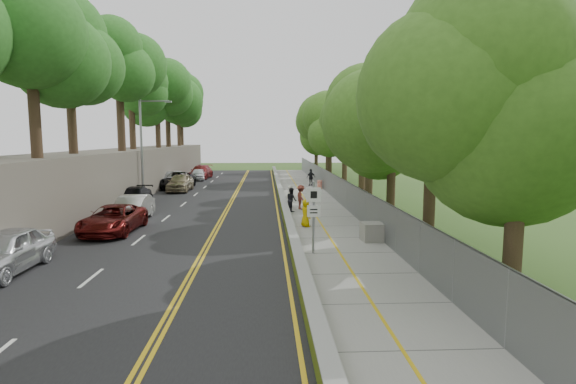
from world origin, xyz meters
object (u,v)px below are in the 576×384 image
(signpost, at_px, (314,210))
(person_far, at_px, (311,177))
(car_0, at_px, (4,251))
(car_1, at_px, (132,208))
(streetlight, at_px, (144,143))
(construction_barrel, at_px, (320,185))
(car_2, at_px, (113,219))
(concrete_block, at_px, (375,232))
(painter_0, at_px, (306,213))

(signpost, distance_m, person_far, 27.92)
(car_0, bearing_deg, car_1, 81.84)
(streetlight, distance_m, construction_barrel, 17.21)
(streetlight, bearing_deg, car_0, -90.34)
(car_2, xyz_separation_m, person_far, (12.73, 22.94, 0.16))
(concrete_block, bearing_deg, painter_0, 130.34)
(streetlight, relative_size, car_0, 1.67)
(car_0, distance_m, car_1, 10.60)
(signpost, bearing_deg, streetlight, 124.08)
(concrete_block, bearing_deg, car_0, -163.17)
(streetlight, xyz_separation_m, painter_0, (11.70, -11.12, -3.82))
(streetlight, xyz_separation_m, concrete_block, (14.76, -14.73, -4.15))
(construction_barrel, xyz_separation_m, concrete_block, (0.00, -22.52, 0.02))
(car_2, distance_m, painter_0, 10.29)
(streetlight, bearing_deg, concrete_block, -44.94)
(signpost, relative_size, painter_0, 2.02)
(car_2, xyz_separation_m, painter_0, (10.23, 1.06, 0.06))
(car_2, relative_size, painter_0, 3.37)
(car_1, bearing_deg, person_far, 57.08)
(construction_barrel, bearing_deg, car_1, -128.80)
(signpost, height_order, concrete_block, signpost)
(streetlight, bearing_deg, construction_barrel, 27.81)
(signpost, distance_m, concrete_block, 4.24)
(signpost, xyz_separation_m, concrete_block, (3.25, 2.28, -1.48))
(streetlight, height_order, construction_barrel, streetlight)
(painter_0, height_order, person_far, person_far)
(car_2, bearing_deg, construction_barrel, 57.97)
(streetlight, bearing_deg, person_far, 37.16)
(car_1, bearing_deg, car_2, -89.80)
(streetlight, height_order, painter_0, streetlight)
(car_1, bearing_deg, signpost, -39.22)
(car_0, xyz_separation_m, car_1, (1.58, 10.48, -0.06))
(concrete_block, height_order, car_1, car_1)
(car_2, relative_size, person_far, 2.99)
(signpost, relative_size, construction_barrel, 3.76)
(construction_barrel, relative_size, car_1, 0.18)
(streetlight, height_order, car_0, streetlight)
(streetlight, relative_size, signpost, 2.58)
(signpost, relative_size, car_0, 0.65)
(car_0, height_order, car_1, car_0)
(construction_barrel, height_order, car_2, car_2)
(streetlight, xyz_separation_m, car_0, (-0.11, -19.23, -3.79))
(painter_0, bearing_deg, signpost, 156.15)
(construction_barrel, distance_m, car_2, 24.00)
(signpost, relative_size, car_2, 0.60)
(car_1, bearing_deg, car_0, -98.36)
(concrete_block, distance_m, painter_0, 4.75)
(car_2, bearing_deg, concrete_block, -9.22)
(car_1, distance_m, car_2, 3.43)
(streetlight, xyz_separation_m, construction_barrel, (14.76, 7.79, -4.18))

